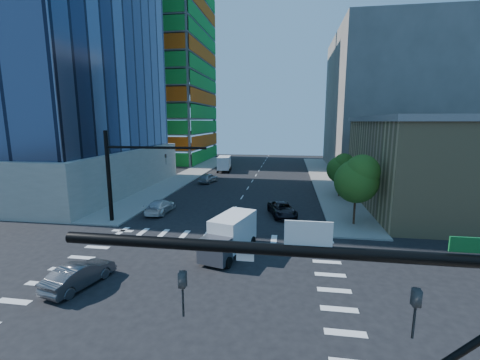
# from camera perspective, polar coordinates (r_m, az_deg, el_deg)

# --- Properties ---
(ground) EXTENTS (160.00, 160.00, 0.00)m
(ground) POSITION_cam_1_polar(r_m,az_deg,el_deg) (20.95, -9.79, -18.27)
(ground) COLOR black
(ground) RESTS_ON ground
(road_markings) EXTENTS (20.00, 20.00, 0.01)m
(road_markings) POSITION_cam_1_polar(r_m,az_deg,el_deg) (20.95, -9.79, -18.25)
(road_markings) COLOR silver
(road_markings) RESTS_ON ground
(sidewalk_ne) EXTENTS (5.00, 60.00, 0.15)m
(sidewalk_ne) POSITION_cam_1_polar(r_m,az_deg,el_deg) (58.58, 14.90, 0.26)
(sidewalk_ne) COLOR gray
(sidewalk_ne) RESTS_ON ground
(sidewalk_nw) EXTENTS (5.00, 60.00, 0.15)m
(sidewalk_nw) POSITION_cam_1_polar(r_m,az_deg,el_deg) (61.13, -9.07, 0.89)
(sidewalk_nw) COLOR gray
(sidewalk_nw) RESTS_ON ground
(construction_building) EXTENTS (25.16, 34.50, 70.60)m
(construction_building) POSITION_cam_1_polar(r_m,az_deg,el_deg) (87.34, -14.82, 19.66)
(construction_building) COLOR slate
(construction_building) RESTS_ON ground
(commercial_building) EXTENTS (20.50, 22.50, 10.60)m
(commercial_building) POSITION_cam_1_polar(r_m,az_deg,el_deg) (43.93, 34.21, 2.45)
(commercial_building) COLOR tan
(commercial_building) RESTS_ON ground
(bg_building_ne) EXTENTS (24.00, 30.00, 28.00)m
(bg_building_ne) POSITION_cam_1_polar(r_m,az_deg,el_deg) (75.44, 25.47, 12.42)
(bg_building_ne) COLOR #615C57
(bg_building_ne) RESTS_ON ground
(signal_mast_nw) EXTENTS (10.20, 0.40, 9.00)m
(signal_mast_nw) POSITION_cam_1_polar(r_m,az_deg,el_deg) (33.37, -20.19, 1.98)
(signal_mast_nw) COLOR black
(signal_mast_nw) RESTS_ON sidewalk_nw
(tree_south) EXTENTS (4.16, 4.16, 6.82)m
(tree_south) POSITION_cam_1_polar(r_m,az_deg,el_deg) (32.39, 20.26, 0.29)
(tree_south) COLOR #382316
(tree_south) RESTS_ON sidewalk_ne
(tree_north) EXTENTS (3.54, 3.52, 5.78)m
(tree_north) POSITION_cam_1_polar(r_m,az_deg,el_deg) (44.23, 17.57, 2.07)
(tree_north) COLOR #382316
(tree_north) RESTS_ON sidewalk_ne
(car_nb_far) EXTENTS (3.68, 5.60, 1.43)m
(car_nb_far) POSITION_cam_1_polar(r_m,az_deg,el_deg) (34.78, 7.51, -5.20)
(car_nb_far) COLOR black
(car_nb_far) RESTS_ON ground
(car_sb_near) EXTENTS (2.12, 5.09, 1.47)m
(car_sb_near) POSITION_cam_1_polar(r_m,az_deg,el_deg) (36.69, -13.97, -4.56)
(car_sb_near) COLOR white
(car_sb_near) RESTS_ON ground
(car_sb_mid) EXTENTS (2.84, 4.89, 1.56)m
(car_sb_mid) POSITION_cam_1_polar(r_m,az_deg,el_deg) (53.38, -5.67, 0.37)
(car_sb_mid) COLOR #A3A7AA
(car_sb_mid) RESTS_ON ground
(car_sb_cross) EXTENTS (2.58, 4.78, 1.50)m
(car_sb_cross) POSITION_cam_1_polar(r_m,az_deg,el_deg) (22.71, -26.66, -14.81)
(car_sb_cross) COLOR #45464A
(car_sb_cross) RESTS_ON ground
(box_truck_near) EXTENTS (3.70, 5.88, 2.86)m
(box_truck_near) POSITION_cam_1_polar(r_m,az_deg,el_deg) (24.64, -2.13, -10.37)
(box_truck_near) COLOR black
(box_truck_near) RESTS_ON ground
(box_truck_far) EXTENTS (3.10, 6.12, 3.09)m
(box_truck_far) POSITION_cam_1_polar(r_m,az_deg,el_deg) (65.50, -2.78, 2.78)
(box_truck_far) COLOR black
(box_truck_far) RESTS_ON ground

